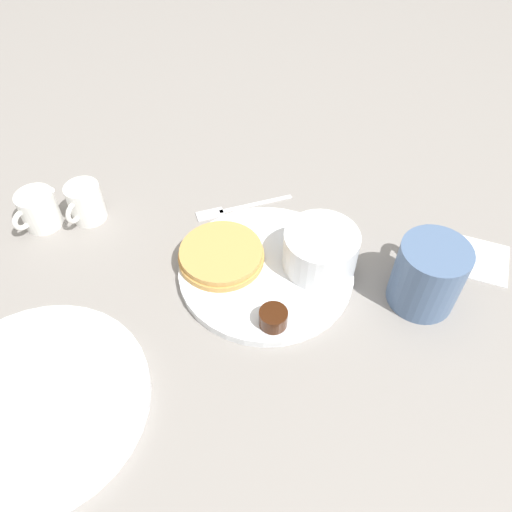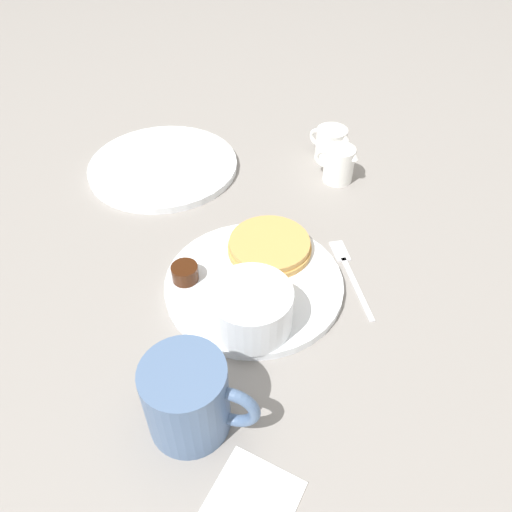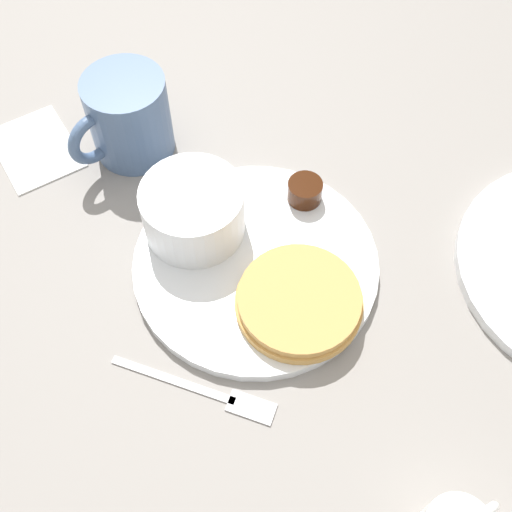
# 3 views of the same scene
# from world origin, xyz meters

# --- Properties ---
(ground_plane) EXTENTS (4.00, 4.00, 0.00)m
(ground_plane) POSITION_xyz_m (0.00, 0.00, 0.00)
(ground_plane) COLOR gray
(plate) EXTENTS (0.24, 0.24, 0.01)m
(plate) POSITION_xyz_m (0.00, 0.00, 0.01)
(plate) COLOR white
(plate) RESTS_ON ground_plane
(pancake_stack) EXTENTS (0.12, 0.12, 0.02)m
(pancake_stack) POSITION_xyz_m (-0.06, -0.02, 0.02)
(pancake_stack) COLOR tan
(pancake_stack) RESTS_ON plate
(bowl) EXTENTS (0.10, 0.10, 0.06)m
(bowl) POSITION_xyz_m (0.05, 0.05, 0.04)
(bowl) COLOR white
(bowl) RESTS_ON plate
(syrup_cup) EXTENTS (0.04, 0.04, 0.02)m
(syrup_cup) POSITION_xyz_m (0.06, -0.07, 0.02)
(syrup_cup) COLOR #38190A
(syrup_cup) RESTS_ON plate
(butter_ramekin) EXTENTS (0.05, 0.05, 0.05)m
(butter_ramekin) POSITION_xyz_m (0.07, 0.04, 0.03)
(butter_ramekin) COLOR white
(butter_ramekin) RESTS_ON plate
(coffee_mug) EXTENTS (0.09, 0.11, 0.09)m
(coffee_mug) POSITION_xyz_m (0.19, 0.09, 0.05)
(coffee_mug) COLOR slate
(coffee_mug) RESTS_ON ground_plane
(creamer_pitcher_near) EXTENTS (0.05, 0.07, 0.06)m
(creamer_pitcher_near) POSITION_xyz_m (-0.28, -0.07, 0.03)
(creamer_pitcher_near) COLOR white
(creamer_pitcher_near) RESTS_ON ground_plane
(creamer_pitcher_far) EXTENTS (0.05, 0.08, 0.06)m
(creamer_pitcher_far) POSITION_xyz_m (-0.32, -0.12, 0.03)
(creamer_pitcher_far) COLOR white
(creamer_pitcher_far) RESTS_ON ground_plane
(fork) EXTENTS (0.10, 0.13, 0.00)m
(fork) POSITION_xyz_m (-0.11, 0.07, 0.00)
(fork) COLOR silver
(fork) RESTS_ON ground_plane
(far_plate) EXTENTS (0.26, 0.26, 0.01)m
(far_plate) POSITION_xyz_m (-0.10, -0.31, 0.01)
(far_plate) COLOR white
(far_plate) RESTS_ON ground_plane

